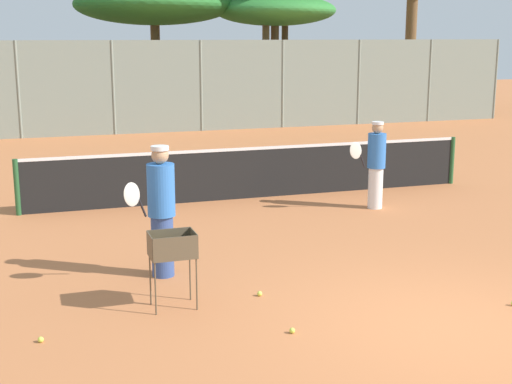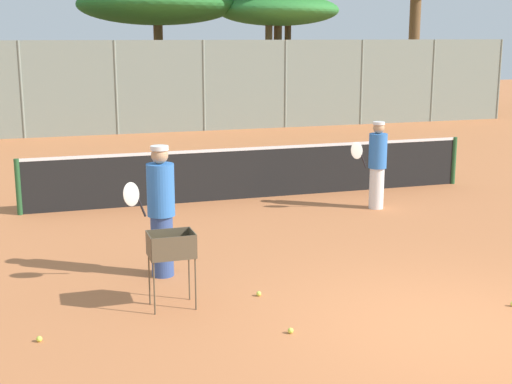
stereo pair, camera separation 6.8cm
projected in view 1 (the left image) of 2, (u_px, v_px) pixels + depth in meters
name	position (u px, v px, depth m)	size (l,w,h in m)	color
ground_plane	(448.00, 328.00, 8.25)	(80.00, 80.00, 0.00)	#C67242
tennis_net	(256.00, 171.00, 14.76)	(9.51, 0.10, 1.07)	#26592D
back_fence	(158.00, 87.00, 24.51)	(27.56, 0.08, 3.16)	gray
tree_1	(154.00, 5.00, 27.08)	(6.08, 6.08, 5.21)	brown
tree_5	(275.00, 11.00, 27.63)	(4.72, 4.72, 4.85)	brown
player_white_outfit	(161.00, 210.00, 9.84)	(0.81, 0.65, 1.85)	#334C8C
player_red_cap	(376.00, 164.00, 13.80)	(0.89, 0.38, 1.70)	white
ball_cart	(172.00, 251.00, 8.73)	(0.56, 0.41, 0.96)	brown
tennis_ball_0	(292.00, 331.00, 8.10)	(0.07, 0.07, 0.07)	#D1E54C
tennis_ball_2	(41.00, 340.00, 7.86)	(0.07, 0.07, 0.07)	#D1E54C
tennis_ball_3	(260.00, 294.00, 9.25)	(0.07, 0.07, 0.07)	#D1E54C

